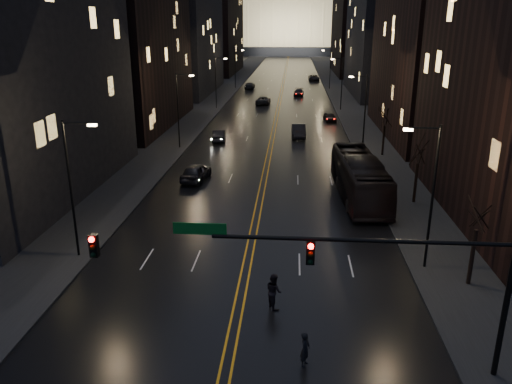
% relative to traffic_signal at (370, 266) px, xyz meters
% --- Properties ---
extents(ground, '(900.00, 900.00, 0.00)m').
position_rel_traffic_signal_xyz_m(ground, '(-5.91, 0.00, -5.10)').
color(ground, black).
rests_on(ground, ground).
extents(road, '(20.00, 320.00, 0.02)m').
position_rel_traffic_signal_xyz_m(road, '(-5.91, 130.00, -5.09)').
color(road, black).
rests_on(road, ground).
extents(sidewalk_left, '(8.00, 320.00, 0.16)m').
position_rel_traffic_signal_xyz_m(sidewalk_left, '(-19.91, 130.00, -5.02)').
color(sidewalk_left, black).
rests_on(sidewalk_left, ground).
extents(sidewalk_right, '(8.00, 320.00, 0.16)m').
position_rel_traffic_signal_xyz_m(sidewalk_right, '(8.09, 130.00, -5.02)').
color(sidewalk_right, black).
rests_on(sidewalk_right, ground).
extents(center_line, '(0.62, 320.00, 0.01)m').
position_rel_traffic_signal_xyz_m(center_line, '(-5.91, 130.00, -5.08)').
color(center_line, orange).
rests_on(center_line, road).
extents(building_left_near, '(12.00, 28.00, 22.00)m').
position_rel_traffic_signal_xyz_m(building_left_near, '(-26.91, 22.00, 5.90)').
color(building_left_near, black).
rests_on(building_left_near, ground).
extents(building_left_mid, '(12.00, 30.00, 28.00)m').
position_rel_traffic_signal_xyz_m(building_left_mid, '(-26.91, 54.00, 8.90)').
color(building_left_mid, black).
rests_on(building_left_mid, ground).
extents(building_left_far, '(12.00, 34.00, 20.00)m').
position_rel_traffic_signal_xyz_m(building_left_far, '(-26.91, 92.00, 4.90)').
color(building_left_far, black).
rests_on(building_left_far, ground).
extents(building_left_dist, '(12.00, 40.00, 24.00)m').
position_rel_traffic_signal_xyz_m(building_left_dist, '(-26.91, 140.00, 6.90)').
color(building_left_dist, black).
rests_on(building_left_dist, ground).
extents(building_right_mid, '(12.00, 34.00, 26.00)m').
position_rel_traffic_signal_xyz_m(building_right_mid, '(15.09, 92.00, 7.90)').
color(building_right_mid, black).
rests_on(building_right_mid, ground).
extents(building_right_dist, '(12.00, 40.00, 22.00)m').
position_rel_traffic_signal_xyz_m(building_right_dist, '(15.09, 140.00, 5.90)').
color(building_right_dist, black).
rests_on(building_right_dist, ground).
extents(capitol, '(90.00, 50.00, 58.50)m').
position_rel_traffic_signal_xyz_m(capitol, '(-5.91, 250.00, 12.05)').
color(capitol, black).
rests_on(capitol, ground).
extents(traffic_signal, '(17.29, 0.45, 7.00)m').
position_rel_traffic_signal_xyz_m(traffic_signal, '(0.00, 0.00, 0.00)').
color(traffic_signal, black).
rests_on(traffic_signal, ground).
extents(streetlamp_right_near, '(2.13, 0.25, 9.00)m').
position_rel_traffic_signal_xyz_m(streetlamp_right_near, '(4.91, 10.00, -0.02)').
color(streetlamp_right_near, black).
rests_on(streetlamp_right_near, ground).
extents(streetlamp_left_near, '(2.13, 0.25, 9.00)m').
position_rel_traffic_signal_xyz_m(streetlamp_left_near, '(-16.72, 10.00, -0.02)').
color(streetlamp_left_near, black).
rests_on(streetlamp_left_near, ground).
extents(streetlamp_right_mid, '(2.13, 0.25, 9.00)m').
position_rel_traffic_signal_xyz_m(streetlamp_right_mid, '(4.91, 40.00, -0.02)').
color(streetlamp_right_mid, black).
rests_on(streetlamp_right_mid, ground).
extents(streetlamp_left_mid, '(2.13, 0.25, 9.00)m').
position_rel_traffic_signal_xyz_m(streetlamp_left_mid, '(-16.72, 40.00, -0.02)').
color(streetlamp_left_mid, black).
rests_on(streetlamp_left_mid, ground).
extents(streetlamp_right_far, '(2.13, 0.25, 9.00)m').
position_rel_traffic_signal_xyz_m(streetlamp_right_far, '(4.91, 70.00, -0.02)').
color(streetlamp_right_far, black).
rests_on(streetlamp_right_far, ground).
extents(streetlamp_left_far, '(2.13, 0.25, 9.00)m').
position_rel_traffic_signal_xyz_m(streetlamp_left_far, '(-16.72, 70.00, -0.02)').
color(streetlamp_left_far, black).
rests_on(streetlamp_left_far, ground).
extents(streetlamp_right_dist, '(2.13, 0.25, 9.00)m').
position_rel_traffic_signal_xyz_m(streetlamp_right_dist, '(4.91, 100.00, -0.02)').
color(streetlamp_right_dist, black).
rests_on(streetlamp_right_dist, ground).
extents(streetlamp_left_dist, '(2.13, 0.25, 9.00)m').
position_rel_traffic_signal_xyz_m(streetlamp_left_dist, '(-16.72, 100.00, -0.02)').
color(streetlamp_left_dist, black).
rests_on(streetlamp_left_dist, ground).
extents(tree_right_near, '(2.40, 2.40, 6.65)m').
position_rel_traffic_signal_xyz_m(tree_right_near, '(7.09, 8.00, -0.58)').
color(tree_right_near, black).
rests_on(tree_right_near, ground).
extents(tree_right_mid, '(2.40, 2.40, 6.65)m').
position_rel_traffic_signal_xyz_m(tree_right_mid, '(7.09, 22.00, -0.58)').
color(tree_right_mid, black).
rests_on(tree_right_mid, ground).
extents(tree_right_far, '(2.40, 2.40, 6.65)m').
position_rel_traffic_signal_xyz_m(tree_right_far, '(7.09, 38.00, -0.58)').
color(tree_right_far, black).
rests_on(tree_right_far, ground).
extents(bus, '(3.87, 13.59, 3.74)m').
position_rel_traffic_signal_xyz_m(bus, '(2.59, 23.06, -3.23)').
color(bus, black).
rests_on(bus, ground).
extents(oncoming_car_a, '(2.60, 5.21, 1.71)m').
position_rel_traffic_signal_xyz_m(oncoming_car_a, '(-12.44, 27.17, -4.25)').
color(oncoming_car_a, black).
rests_on(oncoming_car_a, ground).
extents(oncoming_car_b, '(2.09, 4.70, 1.50)m').
position_rel_traffic_signal_xyz_m(oncoming_car_b, '(-12.71, 44.33, -4.35)').
color(oncoming_car_b, black).
rests_on(oncoming_car_b, ground).
extents(oncoming_car_c, '(2.69, 5.44, 1.48)m').
position_rel_traffic_signal_xyz_m(oncoming_car_c, '(-8.89, 76.05, -4.36)').
color(oncoming_car_c, black).
rests_on(oncoming_car_c, ground).
extents(oncoming_car_d, '(2.22, 5.32, 1.54)m').
position_rel_traffic_signal_xyz_m(oncoming_car_d, '(-13.47, 99.42, -4.33)').
color(oncoming_car_d, black).
rests_on(oncoming_car_d, ground).
extents(receding_car_a, '(1.95, 5.22, 1.70)m').
position_rel_traffic_signal_xyz_m(receding_car_a, '(-2.43, 47.44, -4.25)').
color(receding_car_a, black).
rests_on(receding_car_a, ground).
extents(receding_car_b, '(2.08, 4.17, 1.37)m').
position_rel_traffic_signal_xyz_m(receding_car_b, '(2.51, 59.34, -4.42)').
color(receding_car_b, black).
rests_on(receding_car_b, ground).
extents(receding_car_c, '(2.27, 5.04, 1.43)m').
position_rel_traffic_signal_xyz_m(receding_car_c, '(-2.10, 88.02, -4.39)').
color(receding_car_c, black).
rests_on(receding_car_c, ground).
extents(receding_car_d, '(2.87, 5.78, 1.57)m').
position_rel_traffic_signal_xyz_m(receding_car_d, '(2.16, 118.47, -4.32)').
color(receding_car_d, black).
rests_on(receding_car_d, ground).
extents(pedestrian_a, '(0.59, 0.71, 1.65)m').
position_rel_traffic_signal_xyz_m(pedestrian_a, '(-2.47, 0.19, -4.28)').
color(pedestrian_a, black).
rests_on(pedestrian_a, ground).
extents(pedestrian_b, '(0.92, 1.09, 1.97)m').
position_rel_traffic_signal_xyz_m(pedestrian_b, '(-4.03, 4.86, -4.12)').
color(pedestrian_b, black).
rests_on(pedestrian_b, ground).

